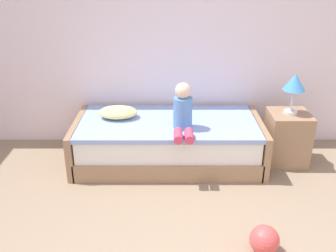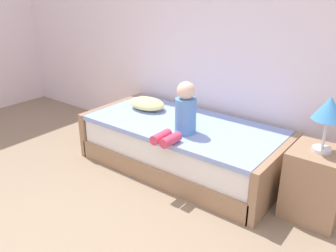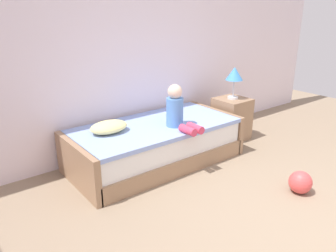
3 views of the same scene
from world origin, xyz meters
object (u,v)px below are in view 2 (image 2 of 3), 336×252
bed (183,146)px  child_figure (183,114)px  nightstand (315,184)px  table_lamp (329,111)px  pillow (147,104)px

bed → child_figure: child_figure is taller
nightstand → table_lamp: 0.64m
nightstand → child_figure: 1.28m
nightstand → pillow: size_ratio=1.36×
child_figure → pillow: child_figure is taller
bed → table_lamp: bearing=-0.7°
child_figure → pillow: bearing=155.6°
pillow → bed: bearing=-10.0°
nightstand → table_lamp: size_ratio=1.33×
bed → table_lamp: table_lamp is taller
bed → pillow: 0.66m
nightstand → pillow: pillow is taller
table_lamp → nightstand: bearing=0.0°
table_lamp → child_figure: bearing=-169.9°
child_figure → pillow: (-0.72, 0.33, -0.14)m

